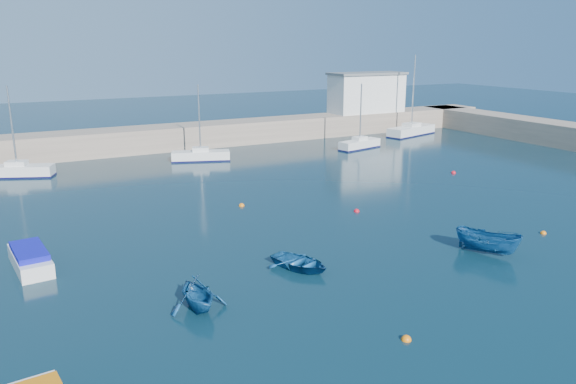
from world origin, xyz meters
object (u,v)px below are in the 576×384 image
sailboat_7 (360,144)px  sailboat_8 (411,130)px  harbor_office (367,94)px  sailboat_5 (18,171)px  sailboat_6 (201,155)px  dinghy_center (300,263)px  dinghy_left (197,293)px  motorboat_1 (30,259)px  dinghy_right (488,242)px

sailboat_7 → sailboat_8: 12.56m
harbor_office → sailboat_5: size_ratio=1.23×
sailboat_6 → sailboat_8: size_ratio=0.75×
sailboat_6 → sailboat_7: size_ratio=1.06×
dinghy_center → dinghy_left: 6.67m
harbor_office → sailboat_6: (-26.42, -8.10, -4.54)m
sailboat_6 → dinghy_center: size_ratio=2.25×
harbor_office → motorboat_1: size_ratio=2.13×
dinghy_center → dinghy_left: dinghy_left is taller
sailboat_5 → sailboat_8: size_ratio=0.79×
harbor_office → sailboat_7: (-8.18, -10.23, -4.55)m
motorboat_1 → sailboat_7: bearing=24.4°
sailboat_6 → sailboat_8: 29.96m
sailboat_6 → sailboat_7: sailboat_6 is taller
dinghy_left → harbor_office: bearing=44.6°
sailboat_5 → motorboat_1: (-0.70, -23.61, -0.06)m
sailboat_7 → dinghy_right: sailboat_7 is taller
sailboat_5 → motorboat_1: bearing=-158.8°
harbor_office → sailboat_6: bearing=-163.0°
dinghy_left → dinghy_right: (16.90, -1.21, -0.07)m
sailboat_6 → dinghy_left: sailboat_6 is taller
dinghy_right → sailboat_6: bearing=74.0°
motorboat_1 → dinghy_right: 25.28m
sailboat_5 → sailboat_8: bearing=-65.0°
sailboat_8 → motorboat_1: sailboat_8 is taller
sailboat_6 → dinghy_right: sailboat_6 is taller
sailboat_7 → dinghy_center: (-23.24, -27.44, -0.20)m
sailboat_5 → dinghy_left: sailboat_5 is taller
dinghy_left → dinghy_right: size_ratio=0.80×
sailboat_7 → dinghy_left: (-29.62, -29.36, 0.24)m
sailboat_7 → dinghy_right: (-12.72, -30.57, 0.17)m
sailboat_8 → dinghy_right: 42.93m
sailboat_8 → dinghy_center: size_ratio=2.99×
sailboat_7 → dinghy_left: size_ratio=2.44×
dinghy_right → dinghy_left: bearing=150.4°
motorboat_1 → dinghy_center: motorboat_1 is taller
harbor_office → dinghy_left: harbor_office is taller
sailboat_7 → motorboat_1: sailboat_7 is taller
dinghy_right → sailboat_5: bearing=98.2°
harbor_office → sailboat_7: 13.86m
sailboat_5 → dinghy_right: sailboat_5 is taller
motorboat_1 → sailboat_5: bearing=83.0°
harbor_office → dinghy_left: 54.90m
dinghy_center → sailboat_7: bearing=26.7°
sailboat_5 → sailboat_7: (35.20, -3.12, -0.03)m
sailboat_6 → motorboat_1: bearing=161.3°
motorboat_1 → dinghy_right: (23.18, -10.07, 0.20)m
harbor_office → dinghy_center: size_ratio=2.92×
dinghy_right → sailboat_8: bearing=30.0°
sailboat_8 → dinghy_center: bearing=116.6°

